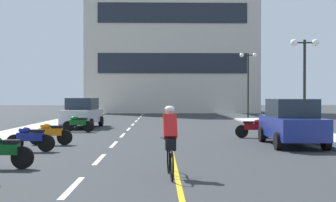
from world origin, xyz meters
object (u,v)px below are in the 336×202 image
(street_lamp_far, at_px, (248,71))
(motorcycle_3, at_px, (1,151))
(parked_car_mid, at_px, (82,113))
(cyclist_rider, at_px, (170,140))
(motorcycle_6, at_px, (254,128))
(street_lamp_mid, at_px, (305,63))
(motorcycle_4, at_px, (30,138))
(motorcycle_7, at_px, (78,123))
(motorcycle_5, at_px, (50,133))
(parked_car_near, at_px, (291,122))

(street_lamp_far, distance_m, motorcycle_3, 27.26)
(parked_car_mid, relative_size, cyclist_rider, 2.44)
(street_lamp_far, height_order, motorcycle_6, street_lamp_far)
(motorcycle_3, height_order, cyclist_rider, cyclist_rider)
(cyclist_rider, bearing_deg, street_lamp_far, 74.31)
(street_lamp_mid, xyz_separation_m, motorcycle_4, (-11.89, -6.79, -3.14))
(street_lamp_mid, distance_m, parked_car_mid, 13.26)
(motorcycle_4, bearing_deg, cyclist_rider, -44.59)
(parked_car_mid, bearing_deg, motorcycle_7, -83.64)
(motorcycle_5, xyz_separation_m, motorcycle_6, (8.66, 2.69, 0.00))
(street_lamp_mid, relative_size, cyclist_rider, 2.67)
(motorcycle_6, bearing_deg, motorcycle_7, 159.00)
(motorcycle_4, xyz_separation_m, motorcycle_5, (0.18, 2.02, 0.00))
(motorcycle_5, relative_size, cyclist_rider, 0.96)
(motorcycle_7, bearing_deg, parked_car_near, -33.94)
(motorcycle_3, xyz_separation_m, motorcycle_5, (-0.13, 5.52, 0.00))
(motorcycle_5, bearing_deg, parked_car_mid, 92.68)
(street_lamp_mid, relative_size, parked_car_near, 1.11)
(street_lamp_mid, bearing_deg, parked_car_mid, 159.31)
(motorcycle_4, bearing_deg, motorcycle_3, -84.96)
(motorcycle_4, height_order, cyclist_rider, cyclist_rider)
(motorcycle_6, xyz_separation_m, motorcycle_7, (-8.72, 3.35, 0.00))
(cyclist_rider, bearing_deg, motorcycle_7, 109.99)
(motorcycle_5, relative_size, motorcycle_6, 1.00)
(motorcycle_4, height_order, motorcycle_5, same)
(parked_car_mid, relative_size, motorcycle_3, 2.53)
(parked_car_mid, distance_m, motorcycle_5, 9.38)
(motorcycle_6, bearing_deg, street_lamp_mid, 34.32)
(street_lamp_mid, bearing_deg, motorcycle_5, -157.82)
(parked_car_near, distance_m, motorcycle_4, 9.78)
(parked_car_near, xyz_separation_m, motorcycle_3, (-9.31, -5.16, -0.44))
(motorcycle_5, relative_size, motorcycle_7, 1.00)
(street_lamp_mid, height_order, parked_car_near, street_lamp_mid)
(motorcycle_6, bearing_deg, cyclist_rider, -113.55)
(motorcycle_4, bearing_deg, street_lamp_mid, 29.74)
(motorcycle_6, bearing_deg, street_lamp_far, 79.18)
(motorcycle_7, bearing_deg, cyclist_rider, -70.01)
(street_lamp_far, height_order, cyclist_rider, street_lamp_far)
(cyclist_rider, bearing_deg, motorcycle_4, 135.41)
(motorcycle_4, relative_size, cyclist_rider, 0.96)
(motorcycle_5, bearing_deg, motorcycle_7, 90.65)
(motorcycle_3, bearing_deg, motorcycle_7, 90.97)
(street_lamp_far, xyz_separation_m, cyclist_rider, (-7.18, -25.57, -3.19))
(parked_car_near, relative_size, motorcycle_5, 2.50)
(street_lamp_mid, distance_m, motorcycle_5, 13.03)
(street_lamp_far, relative_size, motorcycle_5, 3.20)
(street_lamp_far, distance_m, parked_car_near, 19.63)
(motorcycle_3, height_order, motorcycle_6, same)
(parked_car_near, relative_size, parked_car_mid, 0.99)
(street_lamp_far, xyz_separation_m, motorcycle_4, (-11.93, -20.89, -3.60))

